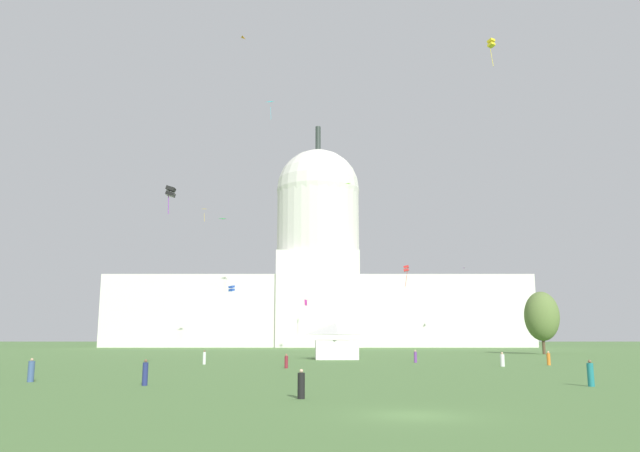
{
  "coord_description": "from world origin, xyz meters",
  "views": [
    {
      "loc": [
        -3.94,
        -26.71,
        3.26
      ],
      "look_at": [
        -3.72,
        102.51,
        26.7
      ],
      "focal_mm": 34.33,
      "sensor_mm": 36.0,
      "label": 1
    }
  ],
  "objects_px": {
    "person_orange_front_center": "(547,359)",
    "kite_orange_high": "(240,39)",
    "kite_white_low": "(306,301)",
    "kite_red_low": "(405,269)",
    "kite_violet_mid": "(465,269)",
    "kite_black_low": "(169,192)",
    "tree_east_mid": "(541,316)",
    "kite_blue_low": "(231,288)",
    "person_black_lawn_far_left": "(300,385)",
    "person_maroon_mid_center": "(285,362)",
    "person_white_mid_left": "(501,360)",
    "person_purple_lawn_far_right": "(414,357)",
    "kite_lime_high": "(348,186)",
    "kite_gold_mid": "(204,211)",
    "kite_magenta_low": "(305,303)",
    "kite_yellow_high": "(490,44)",
    "person_teal_front_left": "(589,374)",
    "kite_cyan_high": "(270,104)",
    "event_tent": "(335,341)",
    "kite_green_mid": "(222,221)",
    "person_navy_near_tree_east": "(144,373)",
    "capitol_building": "(317,279)",
    "person_denim_near_tent": "(30,371)"
  },
  "relations": [
    {
      "from": "kite_orange_high",
      "to": "kite_magenta_low",
      "type": "xyz_separation_m",
      "value": [
        10.87,
        16.7,
        -43.61
      ]
    },
    {
      "from": "kite_orange_high",
      "to": "kite_lime_high",
      "type": "xyz_separation_m",
      "value": [
        20.06,
        37.57,
        -16.26
      ]
    },
    {
      "from": "person_black_lawn_far_left",
      "to": "person_maroon_mid_center",
      "type": "bearing_deg",
      "value": 83.16
    },
    {
      "from": "person_teal_front_left",
      "to": "kite_red_low",
      "type": "height_order",
      "value": "kite_red_low"
    },
    {
      "from": "person_orange_front_center",
      "to": "kite_magenta_low",
      "type": "xyz_separation_m",
      "value": [
        -29.24,
        40.49,
        8.72
      ]
    },
    {
      "from": "person_black_lawn_far_left",
      "to": "kite_blue_low",
      "type": "bearing_deg",
      "value": 89.74
    },
    {
      "from": "tree_east_mid",
      "to": "kite_blue_low",
      "type": "xyz_separation_m",
      "value": [
        -58.2,
        -10.31,
        4.52
      ]
    },
    {
      "from": "kite_violet_mid",
      "to": "kite_lime_high",
      "type": "height_order",
      "value": "kite_lime_high"
    },
    {
      "from": "kite_violet_mid",
      "to": "kite_magenta_low",
      "type": "distance_m",
      "value": 69.58
    },
    {
      "from": "person_purple_lawn_far_right",
      "to": "kite_black_low",
      "type": "height_order",
      "value": "kite_black_low"
    },
    {
      "from": "person_orange_front_center",
      "to": "kite_orange_high",
      "type": "xyz_separation_m",
      "value": [
        -40.11,
        23.79,
        52.33
      ]
    },
    {
      "from": "kite_violet_mid",
      "to": "kite_black_low",
      "type": "bearing_deg",
      "value": 155.99
    },
    {
      "from": "tree_east_mid",
      "to": "kite_gold_mid",
      "type": "bearing_deg",
      "value": 157.89
    },
    {
      "from": "person_maroon_mid_center",
      "to": "kite_magenta_low",
      "type": "height_order",
      "value": "kite_magenta_low"
    },
    {
      "from": "kite_gold_mid",
      "to": "kite_green_mid",
      "type": "bearing_deg",
      "value": 139.73
    },
    {
      "from": "person_denim_near_tent",
      "to": "kite_magenta_low",
      "type": "distance_m",
      "value": 70.32
    },
    {
      "from": "event_tent",
      "to": "kite_yellow_high",
      "type": "xyz_separation_m",
      "value": [
        23.75,
        -5.11,
        44.75
      ]
    },
    {
      "from": "capitol_building",
      "to": "kite_green_mid",
      "type": "relative_size",
      "value": 86.85
    },
    {
      "from": "person_orange_front_center",
      "to": "kite_orange_high",
      "type": "distance_m",
      "value": 70.09
    },
    {
      "from": "person_maroon_mid_center",
      "to": "kite_red_low",
      "type": "relative_size",
      "value": 0.37
    },
    {
      "from": "kite_magenta_low",
      "to": "kite_red_low",
      "type": "xyz_separation_m",
      "value": [
        19.02,
        2.47,
        6.54
      ]
    },
    {
      "from": "person_white_mid_left",
      "to": "kite_yellow_high",
      "type": "relative_size",
      "value": 0.35
    },
    {
      "from": "kite_yellow_high",
      "to": "capitol_building",
      "type": "bearing_deg",
      "value": -108.18
    },
    {
      "from": "kite_orange_high",
      "to": "kite_cyan_high",
      "type": "distance_m",
      "value": 39.51
    },
    {
      "from": "event_tent",
      "to": "kite_red_low",
      "type": "distance_m",
      "value": 30.73
    },
    {
      "from": "kite_white_low",
      "to": "kite_red_low",
      "type": "bearing_deg",
      "value": 65.24
    },
    {
      "from": "tree_east_mid",
      "to": "person_white_mid_left",
      "type": "bearing_deg",
      "value": -114.52
    },
    {
      "from": "person_teal_front_left",
      "to": "kite_violet_mid",
      "type": "bearing_deg",
      "value": 112.73
    },
    {
      "from": "kite_violet_mid",
      "to": "person_orange_front_center",
      "type": "bearing_deg",
      "value": 175.04
    },
    {
      "from": "tree_east_mid",
      "to": "kite_red_low",
      "type": "height_order",
      "value": "kite_red_low"
    },
    {
      "from": "person_black_lawn_far_left",
      "to": "kite_red_low",
      "type": "relative_size",
      "value": 0.38
    },
    {
      "from": "tree_east_mid",
      "to": "person_white_mid_left",
      "type": "distance_m",
      "value": 54.04
    },
    {
      "from": "person_black_lawn_far_left",
      "to": "kite_cyan_high",
      "type": "height_order",
      "value": "kite_cyan_high"
    },
    {
      "from": "person_maroon_mid_center",
      "to": "kite_violet_mid",
      "type": "bearing_deg",
      "value": 157.99
    },
    {
      "from": "person_purple_lawn_far_right",
      "to": "kite_black_low",
      "type": "distance_m",
      "value": 37.74
    },
    {
      "from": "kite_violet_mid",
      "to": "kite_yellow_high",
      "type": "bearing_deg",
      "value": 173.31
    },
    {
      "from": "kite_magenta_low",
      "to": "kite_red_low",
      "type": "bearing_deg",
      "value": 170.83
    },
    {
      "from": "kite_violet_mid",
      "to": "kite_red_low",
      "type": "xyz_separation_m",
      "value": [
        -23.59,
        -51.19,
        -5.51
      ]
    },
    {
      "from": "kite_white_low",
      "to": "kite_yellow_high",
      "type": "distance_m",
      "value": 102.65
    },
    {
      "from": "person_purple_lawn_far_right",
      "to": "kite_blue_low",
      "type": "distance_m",
      "value": 41.22
    },
    {
      "from": "person_orange_front_center",
      "to": "kite_lime_high",
      "type": "bearing_deg",
      "value": -72.23
    },
    {
      "from": "kite_lime_high",
      "to": "person_maroon_mid_center",
      "type": "bearing_deg",
      "value": 104.44
    },
    {
      "from": "person_white_mid_left",
      "to": "kite_red_low",
      "type": "relative_size",
      "value": 0.39
    },
    {
      "from": "person_denim_near_tent",
      "to": "kite_green_mid",
      "type": "distance_m",
      "value": 101.26
    },
    {
      "from": "person_black_lawn_far_left",
      "to": "kite_gold_mid",
      "type": "relative_size",
      "value": 0.51
    },
    {
      "from": "kite_blue_low",
      "to": "kite_gold_mid",
      "type": "height_order",
      "value": "kite_gold_mid"
    },
    {
      "from": "kite_white_low",
      "to": "kite_green_mid",
      "type": "bearing_deg",
      "value": 19.54
    },
    {
      "from": "kite_green_mid",
      "to": "kite_blue_low",
      "type": "height_order",
      "value": "kite_green_mid"
    },
    {
      "from": "person_navy_near_tree_east",
      "to": "person_black_lawn_far_left",
      "type": "distance_m",
      "value": 14.06
    },
    {
      "from": "person_maroon_mid_center",
      "to": "kite_black_low",
      "type": "relative_size",
      "value": 0.53
    }
  ]
}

